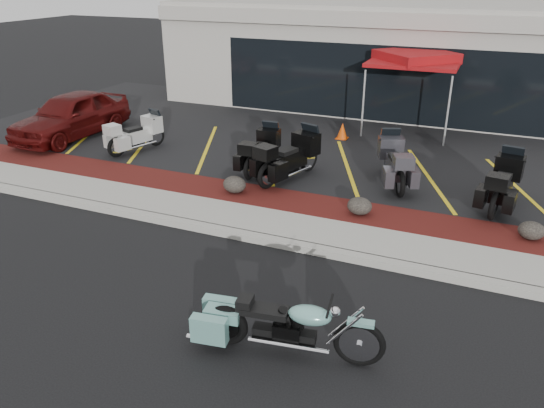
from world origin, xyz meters
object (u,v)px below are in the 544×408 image
at_px(hero_cruiser, 360,337).
at_px(traffic_cone, 342,131).
at_px(parked_car, 71,115).
at_px(popup_canopy, 415,59).
at_px(touring_white, 155,127).

distance_m(hero_cruiser, traffic_cone, 10.54).
distance_m(hero_cruiser, parked_car, 13.15).
distance_m(traffic_cone, popup_canopy, 3.29).
bearing_deg(traffic_cone, touring_white, -150.03).
distance_m(parked_car, traffic_cone, 8.71).
bearing_deg(hero_cruiser, parked_car, 139.99).
height_order(touring_white, traffic_cone, touring_white).
height_order(parked_car, traffic_cone, parked_car).
distance_m(touring_white, popup_canopy, 8.52).
bearing_deg(parked_car, touring_white, 7.19).
height_order(hero_cruiser, parked_car, parked_car).
bearing_deg(traffic_cone, parked_car, -158.58).
distance_m(parked_car, popup_canopy, 11.19).
distance_m(touring_white, parked_car, 3.03).
bearing_deg(popup_canopy, traffic_cone, -119.80).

